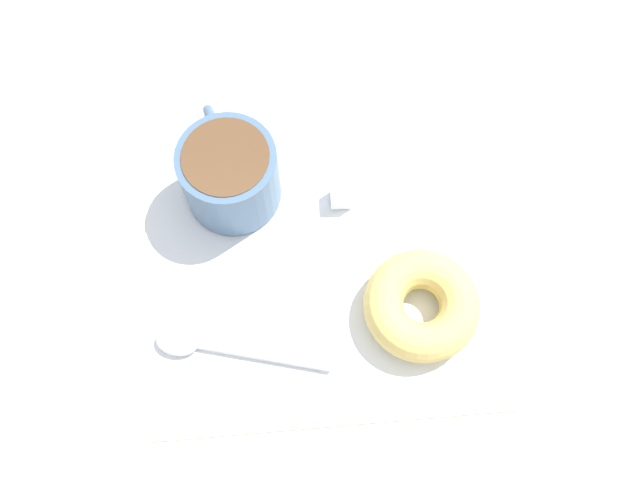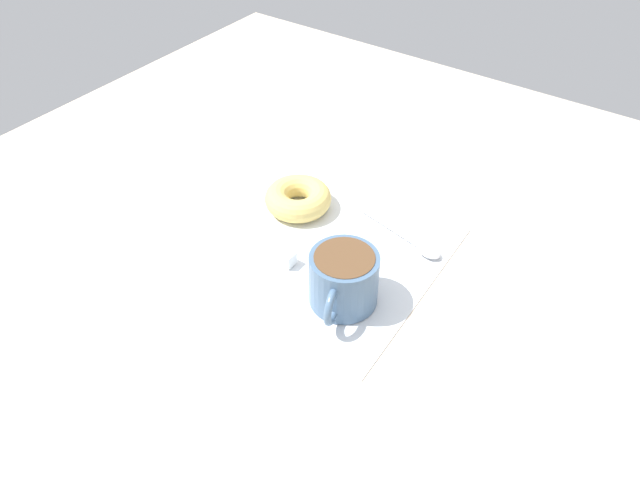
# 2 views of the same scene
# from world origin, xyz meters

# --- Properties ---
(ground_plane) EXTENTS (1.20, 1.20, 0.02)m
(ground_plane) POSITION_xyz_m (0.00, 0.00, -0.01)
(ground_plane) COLOR beige
(napkin) EXTENTS (0.32, 0.32, 0.00)m
(napkin) POSITION_xyz_m (-0.03, 0.02, 0.00)
(napkin) COLOR white
(napkin) RESTS_ON ground_plane
(coffee_cup) EXTENTS (0.09, 0.11, 0.07)m
(coffee_cup) POSITION_xyz_m (-0.10, 0.08, 0.04)
(coffee_cup) COLOR slate
(coffee_cup) RESTS_ON napkin
(donut) EXTENTS (0.10, 0.10, 0.03)m
(donut) POSITION_xyz_m (0.06, -0.04, 0.02)
(donut) COLOR #E5C66B
(donut) RESTS_ON napkin
(spoon) EXTENTS (0.15, 0.05, 0.01)m
(spoon) POSITION_xyz_m (-0.13, -0.06, 0.01)
(spoon) COLOR silver
(spoon) RESTS_ON napkin
(sugar_cube) EXTENTS (0.02, 0.02, 0.02)m
(sugar_cube) POSITION_xyz_m (-0.01, 0.07, 0.01)
(sugar_cube) COLOR white
(sugar_cube) RESTS_ON napkin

